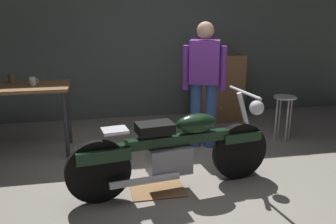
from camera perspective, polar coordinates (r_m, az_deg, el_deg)
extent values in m
plane|color=gray|center=(3.96, 2.49, -11.86)|extent=(12.00, 12.00, 0.00)
cube|color=#56605B|center=(6.26, -3.57, 13.30)|extent=(8.00, 0.12, 3.10)
cube|color=brown|center=(4.96, -22.56, 3.52)|extent=(1.30, 0.64, 0.04)
cylinder|color=#2D2D33|center=(4.73, -15.54, -2.01)|extent=(0.05, 0.05, 0.86)
cylinder|color=#2D2D33|center=(5.23, -15.18, -0.27)|extent=(0.05, 0.05, 0.86)
cylinder|color=black|center=(4.14, 11.06, -5.99)|extent=(0.64, 0.16, 0.64)
cylinder|color=black|center=(3.65, -10.74, -9.10)|extent=(0.64, 0.16, 0.64)
cube|color=black|center=(4.07, 11.19, -3.70)|extent=(0.46, 0.20, 0.10)
cube|color=black|center=(3.58, -10.10, -6.45)|extent=(0.54, 0.25, 0.12)
cube|color=gray|center=(3.80, 0.18, -7.41)|extent=(0.47, 0.30, 0.28)
cube|color=black|center=(3.75, 1.62, -4.26)|extent=(1.10, 0.26, 0.10)
ellipsoid|color=black|center=(3.78, 4.47, -1.76)|extent=(0.47, 0.28, 0.20)
cube|color=black|center=(3.62, -2.05, -2.50)|extent=(0.39, 0.29, 0.10)
cube|color=silver|center=(3.52, -8.27, -2.86)|extent=(0.27, 0.23, 0.03)
cylinder|color=silver|center=(4.06, 12.04, -1.54)|extent=(0.27, 0.09, 0.68)
cylinder|color=silver|center=(3.95, 11.82, 2.96)|extent=(0.12, 0.60, 0.03)
sphere|color=silver|center=(4.08, 13.60, 0.65)|extent=(0.16, 0.16, 0.16)
cylinder|color=silver|center=(3.64, -3.58, -10.59)|extent=(0.70, 0.17, 0.07)
cylinder|color=#345192|center=(4.96, 6.62, -0.56)|extent=(0.15, 0.15, 0.88)
cylinder|color=#345192|center=(4.97, 4.32, -0.46)|extent=(0.15, 0.15, 0.88)
cube|color=#72339E|center=(4.81, 5.69, 7.73)|extent=(0.43, 0.34, 0.56)
cylinder|color=#72339E|center=(4.82, 8.54, 6.68)|extent=(0.09, 0.09, 0.58)
cylinder|color=#72339E|center=(4.84, 2.81, 6.89)|extent=(0.09, 0.09, 0.58)
sphere|color=tan|center=(4.77, 5.83, 12.49)|extent=(0.22, 0.22, 0.22)
cylinder|color=#B2B2B7|center=(5.39, 17.70, 2.21)|extent=(0.32, 0.32, 0.02)
cylinder|color=#B2B2B7|center=(5.52, 18.42, -0.97)|extent=(0.02, 0.02, 0.62)
cylinder|color=#B2B2B7|center=(5.56, 16.89, -0.72)|extent=(0.02, 0.02, 0.62)
cylinder|color=#B2B2B7|center=(5.42, 16.40, -1.12)|extent=(0.02, 0.02, 0.62)
cylinder|color=#B2B2B7|center=(5.38, 17.97, -1.38)|extent=(0.02, 0.02, 0.62)
cube|color=brown|center=(6.16, 7.68, 3.75)|extent=(0.80, 0.44, 1.10)
sphere|color=tan|center=(5.89, 8.51, 6.12)|extent=(0.04, 0.04, 0.04)
sphere|color=tan|center=(5.95, 8.39, 3.28)|extent=(0.04, 0.04, 0.04)
sphere|color=tan|center=(6.02, 8.28, 0.50)|extent=(0.04, 0.04, 0.04)
cube|color=olive|center=(3.93, -1.60, -11.97)|extent=(0.56, 0.40, 0.01)
cylinder|color=brown|center=(5.19, -23.12, 4.82)|extent=(0.08, 0.08, 0.11)
torus|color=brown|center=(5.18, -22.64, 4.92)|extent=(0.06, 0.01, 0.06)
cylinder|color=white|center=(4.91, -20.27, 4.51)|extent=(0.08, 0.08, 0.10)
torus|color=white|center=(4.90, -19.75, 4.60)|extent=(0.06, 0.01, 0.06)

